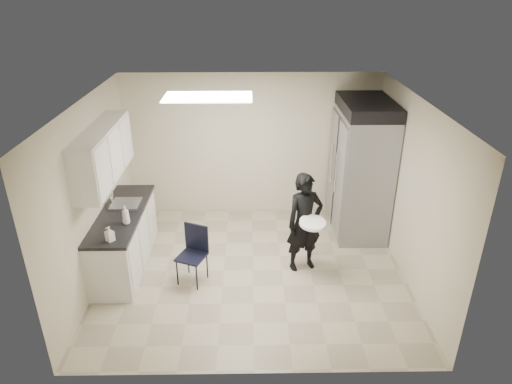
{
  "coord_description": "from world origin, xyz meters",
  "views": [
    {
      "loc": [
        -0.04,
        -5.77,
        4.06
      ],
      "look_at": [
        0.05,
        0.2,
        1.23
      ],
      "focal_mm": 32.0,
      "sensor_mm": 36.0,
      "label": 1
    }
  ],
  "objects_px": {
    "lower_counter": "(124,240)",
    "man_tuxedo": "(305,223)",
    "commercial_fridge": "(360,173)",
    "folding_chair": "(191,257)"
  },
  "relations": [
    {
      "from": "commercial_fridge",
      "to": "man_tuxedo",
      "type": "xyz_separation_m",
      "value": [
        -1.06,
        -1.19,
        -0.28
      ]
    },
    {
      "from": "commercial_fridge",
      "to": "folding_chair",
      "type": "relative_size",
      "value": 2.5
    },
    {
      "from": "commercial_fridge",
      "to": "folding_chair",
      "type": "bearing_deg",
      "value": -150.55
    },
    {
      "from": "folding_chair",
      "to": "man_tuxedo",
      "type": "distance_m",
      "value": 1.72
    },
    {
      "from": "commercial_fridge",
      "to": "man_tuxedo",
      "type": "height_order",
      "value": "commercial_fridge"
    },
    {
      "from": "lower_counter",
      "to": "man_tuxedo",
      "type": "height_order",
      "value": "man_tuxedo"
    },
    {
      "from": "lower_counter",
      "to": "commercial_fridge",
      "type": "bearing_deg",
      "value": 15.88
    },
    {
      "from": "folding_chair",
      "to": "man_tuxedo",
      "type": "bearing_deg",
      "value": 34.58
    },
    {
      "from": "lower_counter",
      "to": "folding_chair",
      "type": "height_order",
      "value": "lower_counter"
    },
    {
      "from": "commercial_fridge",
      "to": "folding_chair",
      "type": "distance_m",
      "value": 3.18
    }
  ]
}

